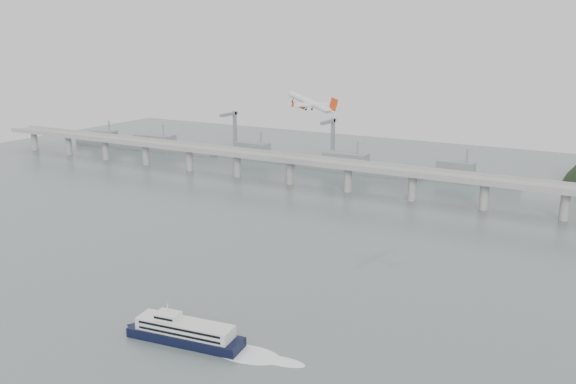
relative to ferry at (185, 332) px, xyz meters
The scene contains 5 objects.
ground 45.39m from the ferry, 103.34° to the left, with size 900.00×900.00×0.00m, color slate.
bridge 244.65m from the ferry, 92.72° to the left, with size 800.00×22.00×23.90m.
distant_fleet 350.74m from the ferry, 118.21° to the left, with size 453.00×60.90×40.00m.
ferry is the anchor object (origin of this frame).
airliner 169.32m from the ferry, 99.30° to the left, with size 39.35×36.13×13.34m.
Camera 1 is at (149.24, -210.04, 114.47)m, focal length 38.00 mm.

